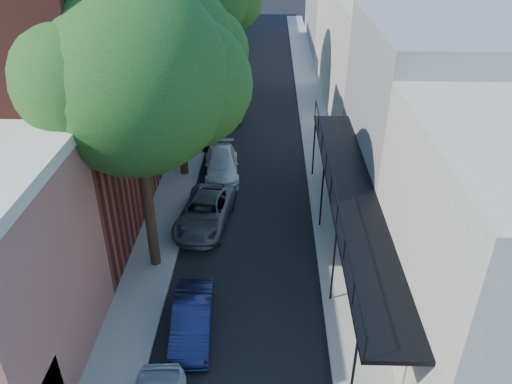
# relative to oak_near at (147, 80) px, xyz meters

# --- Properties ---
(road_surface) EXTENTS (6.00, 64.00, 0.01)m
(road_surface) POSITION_rel_oak_near_xyz_m (3.37, 19.74, -7.87)
(road_surface) COLOR black
(road_surface) RESTS_ON ground
(sidewalk_left) EXTENTS (2.00, 64.00, 0.12)m
(sidewalk_left) POSITION_rel_oak_near_xyz_m (-0.63, 19.74, -7.82)
(sidewalk_left) COLOR gray
(sidewalk_left) RESTS_ON ground
(sidewalk_right) EXTENTS (2.00, 64.00, 0.12)m
(sidewalk_right) POSITION_rel_oak_near_xyz_m (7.37, 19.74, -7.82)
(sidewalk_right) COLOR gray
(sidewalk_right) RESTS_ON ground
(buildings_left) EXTENTS (10.10, 59.10, 12.00)m
(buildings_left) POSITION_rel_oak_near_xyz_m (-5.93, 18.50, -2.94)
(buildings_left) COLOR #AF645A
(buildings_left) RESTS_ON ground
(buildings_right) EXTENTS (9.80, 55.00, 10.00)m
(buildings_right) POSITION_rel_oak_near_xyz_m (12.36, 19.23, -3.45)
(buildings_right) COLOR beige
(buildings_right) RESTS_ON ground
(oak_near) EXTENTS (7.48, 6.80, 11.42)m
(oak_near) POSITION_rel_oak_near_xyz_m (0.00, 0.00, 0.00)
(oak_near) COLOR black
(oak_near) RESTS_ON ground
(oak_mid) EXTENTS (6.60, 6.00, 10.20)m
(oak_mid) POSITION_rel_oak_near_xyz_m (-0.05, 7.97, -0.82)
(oak_mid) COLOR black
(oak_mid) RESTS_ON ground
(parked_car_b) EXTENTS (1.54, 3.87, 1.25)m
(parked_car_b) POSITION_rel_oak_near_xyz_m (1.66, -4.02, -7.25)
(parked_car_b) COLOR #141940
(parked_car_b) RESTS_ON ground
(parked_car_c) EXTENTS (2.79, 5.04, 1.33)m
(parked_car_c) POSITION_rel_oak_near_xyz_m (1.31, 2.81, -7.21)
(parked_car_c) COLOR #54575C
(parked_car_c) RESTS_ON ground
(parked_car_d) EXTENTS (2.25, 4.61, 1.29)m
(parked_car_d) POSITION_rel_oak_near_xyz_m (1.65, 7.74, -7.23)
(parked_car_d) COLOR silver
(parked_car_d) RESTS_ON ground
(parked_car_e) EXTENTS (1.75, 3.70, 1.22)m
(parked_car_e) POSITION_rel_oak_near_xyz_m (0.77, 12.06, -7.27)
(parked_car_e) COLOR black
(parked_car_e) RESTS_ON ground
(parked_car_f) EXTENTS (1.55, 3.90, 1.26)m
(parked_car_f) POSITION_rel_oak_near_xyz_m (1.67, 16.60, -7.25)
(parked_car_f) COLOR #655B55
(parked_car_f) RESTS_ON ground
(parked_car_g) EXTENTS (2.31, 4.91, 1.36)m
(parked_car_g) POSITION_rel_oak_near_xyz_m (1.17, 21.43, -7.20)
(parked_car_g) COLOR gray
(parked_car_g) RESTS_ON ground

